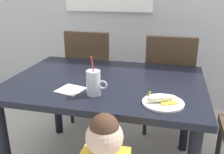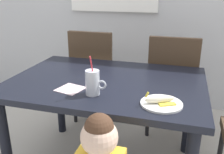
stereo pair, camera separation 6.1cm
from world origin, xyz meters
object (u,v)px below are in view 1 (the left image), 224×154
object	(u,v)px
dining_table	(106,93)
snack_plate	(163,103)
dining_chair_left	(91,72)
peeled_banana	(162,99)
paper_napkin	(71,90)
milk_cup	(94,84)
dining_chair_right	(169,80)

from	to	relation	value
dining_table	snack_plate	size ratio (longest dim) A/B	5.79
dining_chair_left	peeled_banana	distance (m)	1.25
snack_plate	paper_napkin	world-z (taller)	snack_plate
snack_plate	peeled_banana	distance (m)	0.03
milk_cup	paper_napkin	distance (m)	0.18
milk_cup	snack_plate	distance (m)	0.41
paper_napkin	peeled_banana	bearing A→B (deg)	-6.19
dining_chair_right	milk_cup	bearing A→B (deg)	64.97
dining_chair_right	paper_napkin	world-z (taller)	dining_chair_right
milk_cup	snack_plate	size ratio (longest dim) A/B	1.08
dining_chair_left	milk_cup	distance (m)	1.05
dining_chair_left	paper_napkin	xyz separation A→B (m)	(0.17, -0.93, 0.20)
dining_chair_left	peeled_banana	xyz separation A→B (m)	(0.74, -0.99, 0.23)
snack_plate	dining_chair_left	bearing A→B (deg)	127.10
paper_napkin	dining_table	bearing A→B (deg)	53.57
dining_chair_right	peeled_banana	world-z (taller)	dining_chair_right
dining_chair_right	snack_plate	bearing A→B (deg)	88.98
snack_plate	milk_cup	bearing A→B (deg)	176.12
dining_table	paper_napkin	world-z (taller)	paper_napkin
dining_chair_left	peeled_banana	bearing A→B (deg)	126.80
dining_table	peeled_banana	bearing A→B (deg)	-35.97
milk_cup	peeled_banana	size ratio (longest dim) A/B	1.41
milk_cup	dining_chair_right	bearing A→B (deg)	64.97
dining_chair_left	paper_napkin	size ratio (longest dim) A/B	6.40
snack_plate	dining_chair_right	bearing A→B (deg)	88.98
dining_chair_right	paper_napkin	size ratio (longest dim) A/B	6.40
dining_table	dining_chair_left	distance (m)	0.79
milk_cup	snack_plate	bearing A→B (deg)	-3.88
peeled_banana	dining_chair_right	bearing A→B (deg)	88.53
dining_chair_left	paper_napkin	world-z (taller)	dining_chair_left
dining_chair_left	snack_plate	distance (m)	1.25
peeled_banana	snack_plate	bearing A→B (deg)	6.41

